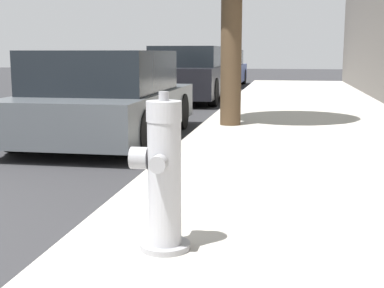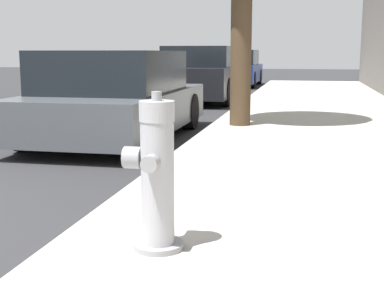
{
  "view_description": "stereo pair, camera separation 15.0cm",
  "coord_description": "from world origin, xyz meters",
  "px_view_note": "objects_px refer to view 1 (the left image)",
  "views": [
    {
      "loc": [
        3.31,
        -2.87,
        1.29
      ],
      "look_at": [
        2.56,
        1.33,
        0.56
      ],
      "focal_mm": 50.0,
      "sensor_mm": 36.0,
      "label": 1
    },
    {
      "loc": [
        3.46,
        -2.84,
        1.29
      ],
      "look_at": [
        2.56,
        1.33,
        0.56
      ],
      "focal_mm": 50.0,
      "sensor_mm": 36.0,
      "label": 2
    }
  ],
  "objects_px": {
    "parked_car_mid": "(190,75)",
    "parked_car_far": "(220,69)",
    "fire_hydrant": "(163,177)",
    "parked_car_near": "(107,98)"
  },
  "relations": [
    {
      "from": "parked_car_mid",
      "to": "parked_car_far",
      "type": "distance_m",
      "value": 6.6
    },
    {
      "from": "parked_car_mid",
      "to": "parked_car_near",
      "type": "bearing_deg",
      "value": -90.43
    },
    {
      "from": "fire_hydrant",
      "to": "parked_car_mid",
      "type": "height_order",
      "value": "parked_car_mid"
    },
    {
      "from": "fire_hydrant",
      "to": "parked_car_near",
      "type": "distance_m",
      "value": 4.94
    },
    {
      "from": "fire_hydrant",
      "to": "parked_car_far",
      "type": "relative_size",
      "value": 0.24
    },
    {
      "from": "parked_car_mid",
      "to": "parked_car_far",
      "type": "bearing_deg",
      "value": 90.11
    },
    {
      "from": "parked_car_near",
      "to": "parked_car_mid",
      "type": "distance_m",
      "value": 6.57
    },
    {
      "from": "fire_hydrant",
      "to": "parked_car_mid",
      "type": "bearing_deg",
      "value": 99.56
    },
    {
      "from": "parked_car_near",
      "to": "parked_car_far",
      "type": "bearing_deg",
      "value": 89.84
    },
    {
      "from": "parked_car_near",
      "to": "parked_car_far",
      "type": "relative_size",
      "value": 1.02
    }
  ]
}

